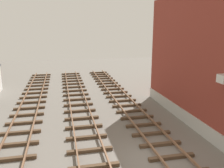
% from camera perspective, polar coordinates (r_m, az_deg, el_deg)
% --- Properties ---
extents(ground_plane, '(80.00, 80.00, 0.00)m').
position_cam_1_polar(ground_plane, '(12.78, 10.08, -17.82)').
color(ground_plane, slate).
extents(track_near_building, '(2.50, 49.13, 0.32)m').
position_cam_1_polar(track_near_building, '(13.08, 14.18, -16.62)').
color(track_near_building, '#4C3826').
rests_on(track_near_building, ground).
extents(track_centre, '(2.50, 49.13, 0.32)m').
position_cam_1_polar(track_centre, '(12.01, -4.37, -19.15)').
color(track_centre, '#4C3826').
rests_on(track_centre, ground).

